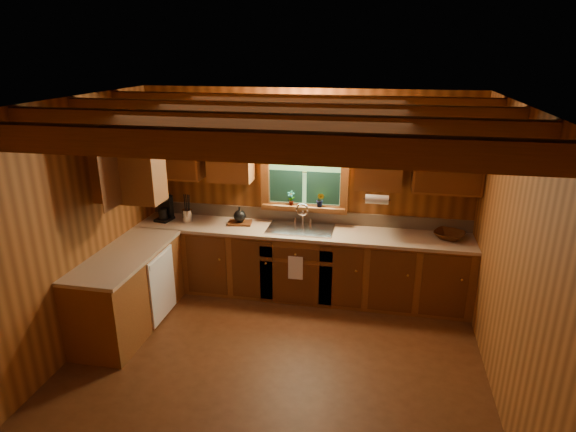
# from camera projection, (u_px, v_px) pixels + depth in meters

# --- Properties ---
(room) EXTENTS (4.20, 4.20, 4.20)m
(room) POSITION_uv_depth(u_px,v_px,m) (271.00, 249.00, 4.39)
(room) COLOR #4F2A13
(room) RESTS_ON ground
(ceiling_beams) EXTENTS (4.20, 2.54, 0.18)m
(ceiling_beams) POSITION_uv_depth(u_px,v_px,m) (269.00, 118.00, 4.00)
(ceiling_beams) COLOR brown
(ceiling_beams) RESTS_ON room
(base_cabinets) EXTENTS (4.20, 2.22, 0.86)m
(base_cabinets) POSITION_uv_depth(u_px,v_px,m) (257.00, 271.00, 5.96)
(base_cabinets) COLOR brown
(base_cabinets) RESTS_ON ground
(countertop) EXTENTS (4.20, 2.24, 0.04)m
(countertop) POSITION_uv_depth(u_px,v_px,m) (257.00, 237.00, 5.82)
(countertop) COLOR tan
(countertop) RESTS_ON base_cabinets
(backsplash) EXTENTS (4.20, 0.02, 0.16)m
(backsplash) POSITION_uv_depth(u_px,v_px,m) (304.00, 216.00, 6.24)
(backsplash) COLOR tan
(backsplash) RESTS_ON room
(dishwasher_panel) EXTENTS (0.02, 0.60, 0.80)m
(dishwasher_panel) POSITION_uv_depth(u_px,v_px,m) (163.00, 286.00, 5.58)
(dishwasher_panel) COLOR white
(dishwasher_panel) RESTS_ON base_cabinets
(upper_cabinets) EXTENTS (4.19, 1.77, 0.78)m
(upper_cabinets) POSITION_uv_depth(u_px,v_px,m) (251.00, 157.00, 5.64)
(upper_cabinets) COLOR brown
(upper_cabinets) RESTS_ON room
(window) EXTENTS (1.12, 0.08, 1.00)m
(window) POSITION_uv_depth(u_px,v_px,m) (304.00, 175.00, 6.05)
(window) COLOR brown
(window) RESTS_ON room
(window_sill) EXTENTS (1.06, 0.14, 0.04)m
(window_sill) POSITION_uv_depth(u_px,v_px,m) (304.00, 207.00, 6.14)
(window_sill) COLOR brown
(window_sill) RESTS_ON room
(wall_sconce) EXTENTS (0.45, 0.21, 0.17)m
(wall_sconce) POSITION_uv_depth(u_px,v_px,m) (303.00, 126.00, 5.72)
(wall_sconce) COLOR black
(wall_sconce) RESTS_ON room
(paper_towel_roll) EXTENTS (0.27, 0.11, 0.11)m
(paper_towel_roll) POSITION_uv_depth(u_px,v_px,m) (377.00, 199.00, 5.62)
(paper_towel_roll) COLOR white
(paper_towel_roll) RESTS_ON upper_cabinets
(dish_towel) EXTENTS (0.18, 0.01, 0.30)m
(dish_towel) POSITION_uv_depth(u_px,v_px,m) (295.00, 268.00, 5.82)
(dish_towel) COLOR white
(dish_towel) RESTS_ON base_cabinets
(sink) EXTENTS (0.82, 0.48, 0.43)m
(sink) POSITION_uv_depth(u_px,v_px,m) (300.00, 232.00, 6.02)
(sink) COLOR silver
(sink) RESTS_ON countertop
(coffee_maker) EXTENTS (0.18, 0.24, 0.33)m
(coffee_maker) POSITION_uv_depth(u_px,v_px,m) (164.00, 208.00, 6.30)
(coffee_maker) COLOR black
(coffee_maker) RESTS_ON countertop
(utensil_crock) EXTENTS (0.13, 0.13, 0.37)m
(utensil_crock) POSITION_uv_depth(u_px,v_px,m) (187.00, 215.00, 6.24)
(utensil_crock) COLOR silver
(utensil_crock) RESTS_ON countertop
(cutting_board) EXTENTS (0.32, 0.25, 0.03)m
(cutting_board) POSITION_uv_depth(u_px,v_px,m) (240.00, 223.00, 6.19)
(cutting_board) COLOR #542B12
(cutting_board) RESTS_ON countertop
(teakettle) EXTENTS (0.16, 0.16, 0.20)m
(teakettle) POSITION_uv_depth(u_px,v_px,m) (240.00, 216.00, 6.16)
(teakettle) COLOR black
(teakettle) RESTS_ON cutting_board
(wicker_basket) EXTENTS (0.46, 0.46, 0.09)m
(wicker_basket) POSITION_uv_depth(u_px,v_px,m) (449.00, 235.00, 5.70)
(wicker_basket) COLOR #48230C
(wicker_basket) RESTS_ON countertop
(potted_plant_left) EXTENTS (0.10, 0.07, 0.19)m
(potted_plant_left) POSITION_uv_depth(u_px,v_px,m) (291.00, 198.00, 6.12)
(potted_plant_left) COLOR #542B12
(potted_plant_left) RESTS_ON window_sill
(potted_plant_right) EXTENTS (0.13, 0.12, 0.19)m
(potted_plant_right) POSITION_uv_depth(u_px,v_px,m) (320.00, 200.00, 6.05)
(potted_plant_right) COLOR #542B12
(potted_plant_right) RESTS_ON window_sill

